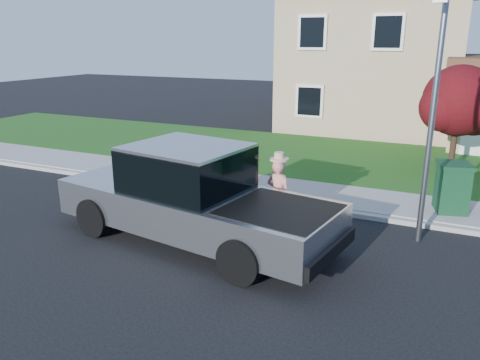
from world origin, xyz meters
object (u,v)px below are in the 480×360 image
at_px(woman, 278,193).
at_px(trash_bin, 452,187).
at_px(pickup_truck, 193,198).
at_px(street_lamp, 433,109).
at_px(ornamental_tree, 460,104).

distance_m(woman, trash_bin, 4.48).
distance_m(pickup_truck, street_lamp, 5.34).
distance_m(ornamental_tree, trash_bin, 4.58).
relative_size(woman, trash_bin, 1.50).
height_order(pickup_truck, trash_bin, pickup_truck).
bearing_deg(trash_bin, ornamental_tree, 75.90).
height_order(ornamental_tree, street_lamp, street_lamp).
bearing_deg(ornamental_tree, pickup_truck, -121.80).
distance_m(pickup_truck, ornamental_tree, 9.82).
xyz_separation_m(ornamental_tree, street_lamp, (-0.57, -6.29, 0.63)).
xyz_separation_m(pickup_truck, street_lamp, (4.56, 1.98, 1.94)).
relative_size(ornamental_tree, trash_bin, 2.79).
bearing_deg(trash_bin, street_lamp, -121.09).
relative_size(woman, street_lamp, 0.36).
bearing_deg(woman, trash_bin, -133.07).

